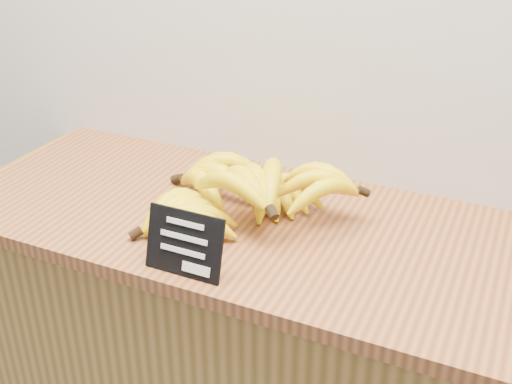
% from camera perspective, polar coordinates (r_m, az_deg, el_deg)
% --- Properties ---
extents(counter_top, '(1.32, 0.54, 0.03)m').
position_cam_1_polar(counter_top, '(1.31, 0.91, -3.13)').
color(counter_top, brown).
rests_on(counter_top, counter).
extents(chalkboard_sign, '(0.15, 0.04, 0.11)m').
position_cam_1_polar(chalkboard_sign, '(1.13, -6.41, -4.58)').
color(chalkboard_sign, black).
rests_on(chalkboard_sign, counter_top).
extents(banana_pile, '(0.45, 0.37, 0.13)m').
position_cam_1_polar(banana_pile, '(1.30, -1.14, 0.23)').
color(banana_pile, yellow).
rests_on(banana_pile, counter_top).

